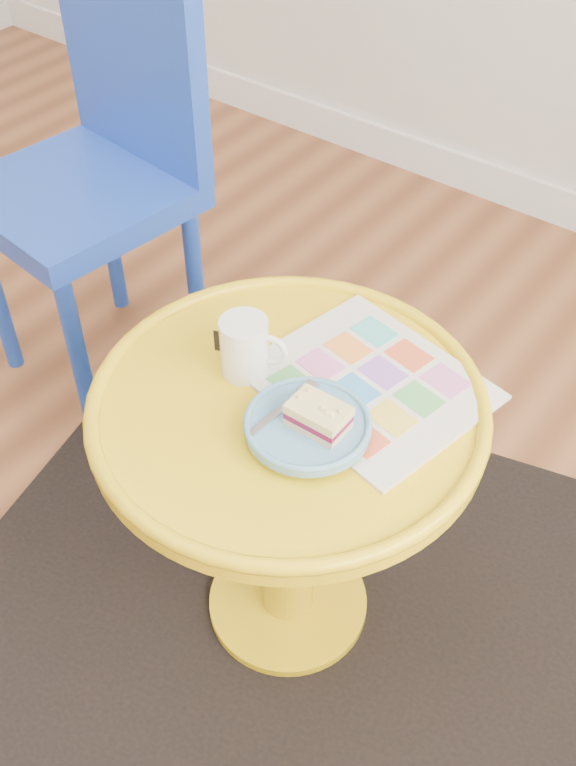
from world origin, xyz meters
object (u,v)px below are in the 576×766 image
Objects in this scene: chair at (101,158)px; newspaper at (369,383)px; side_table at (288,471)px; plate at (308,426)px; mug at (246,346)px.

chair reaches higher than newspaper.
plate is at bearing -29.73° from side_table.
mug is 0.17m from plate.
side_table is 0.63× the size of chair.
chair reaches higher than mug.
newspaper reaches higher than side_table.
newspaper is at bearing 54.22° from side_table.
side_table is 5.76× the size of mug.
newspaper is 1.80× the size of plate.
mug is at bearing 161.63° from plate.
mug reaches higher than side_table.
newspaper is (0.08, 0.11, 0.17)m from side_table.
chair is 0.90m from newspaper.
chair is at bearing 174.71° from newspaper.
mug is (-0.09, 0.02, 0.21)m from side_table.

